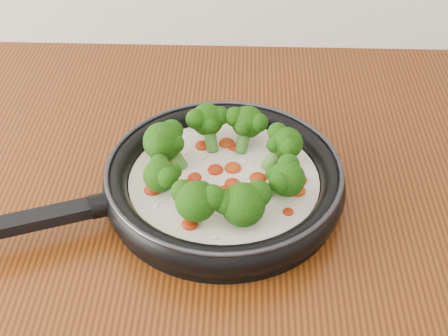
{
  "coord_description": "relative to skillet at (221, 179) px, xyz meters",
  "views": [
    {
      "loc": [
        -0.05,
        0.46,
        1.47
      ],
      "look_at": [
        -0.08,
        1.09,
        0.95
      ],
      "focal_mm": 52.04,
      "sensor_mm": 36.0,
      "label": 1
    }
  ],
  "objects": [
    {
      "name": "skillet",
      "position": [
        0.0,
        0.0,
        0.0
      ],
      "size": [
        0.51,
        0.4,
        0.09
      ],
      "color": "black",
      "rests_on": "counter"
    }
  ]
}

